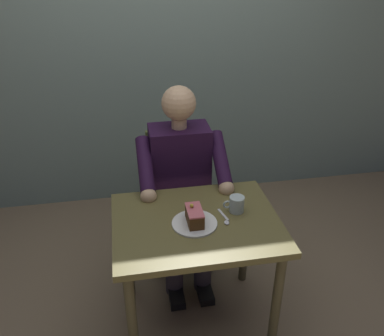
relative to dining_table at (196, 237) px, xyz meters
name	(u,v)px	position (x,y,z in m)	size (l,w,h in m)	color
ground_plane	(196,318)	(0.00, 0.00, -0.60)	(14.00, 14.00, 0.00)	#836E52
cafe_rear_panel	(158,13)	(0.00, -1.49, 0.90)	(6.40, 0.12, 3.00)	gray
dining_table	(196,237)	(0.00, 0.00, 0.00)	(0.84, 0.66, 0.71)	brown
chair	(178,191)	(0.00, -0.64, -0.11)	(0.42, 0.42, 0.89)	#4C592A
seated_person	(182,184)	(0.00, -0.47, 0.04)	(0.53, 0.58, 1.24)	#27102F
dessert_plate	(195,223)	(0.01, 0.03, 0.11)	(0.23, 0.23, 0.01)	white
cake_slice	(195,216)	(0.01, 0.03, 0.16)	(0.08, 0.14, 0.10)	#492C13
coffee_cup	(236,204)	(-0.22, -0.05, 0.15)	(0.11, 0.08, 0.09)	#AFC2BE
dessert_spoon	(225,219)	(-0.14, 0.02, 0.11)	(0.04, 0.14, 0.01)	silver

